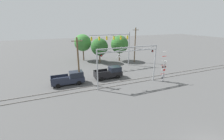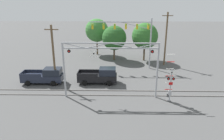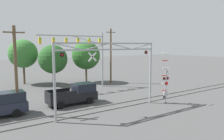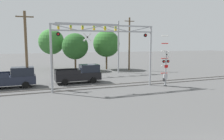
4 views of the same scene
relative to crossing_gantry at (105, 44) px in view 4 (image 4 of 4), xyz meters
The scene contains 12 objects.
rail_track_near 4.67m from the crossing_gantry, 86.94° to the left, with size 80.00×0.08×0.10m, color gray.
rail_track_far 4.97m from the crossing_gantry, 89.49° to the left, with size 80.00×0.08×0.10m, color gray.
crossing_gantry is the anchor object (origin of this frame).
crossing_signal_mast 7.38m from the crossing_gantry, ahead, with size 1.06×0.35×5.62m.
traffic_signal_span 11.80m from the crossing_gantry, 73.04° to the left, with size 10.03×0.39×8.28m.
pickup_truck_lead 5.93m from the crossing_gantry, 110.01° to the left, with size 5.39×2.21×2.19m.
pickup_truck_following 10.74m from the crossing_gantry, 155.63° to the left, with size 5.59×2.21×2.19m.
utility_pole_left 8.48m from the crossing_gantry, 153.92° to the left, with size 1.80×0.28×8.13m.
utility_pole_right 16.06m from the crossing_gantry, 55.35° to the left, with size 1.80×0.28×9.10m.
background_tree_beyond_span 16.40m from the crossing_gantry, 89.07° to the left, with size 4.54×4.54×6.47m.
background_tree_far_left_verge 20.58m from the crossing_gantry, 99.23° to the left, with size 4.65×4.65×7.33m.
background_tree_far_right_verge 17.01m from the crossing_gantry, 69.74° to the left, with size 4.79×4.79×7.04m.
Camera 4 is at (-7.51, -5.45, 4.84)m, focal length 35.00 mm.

